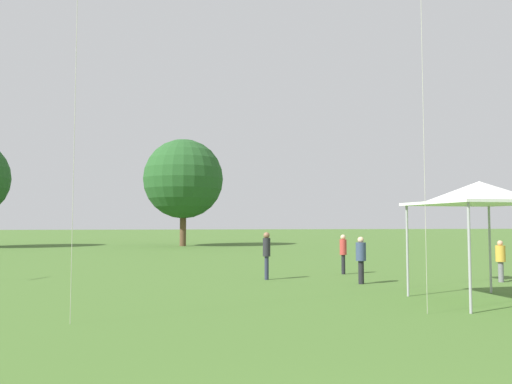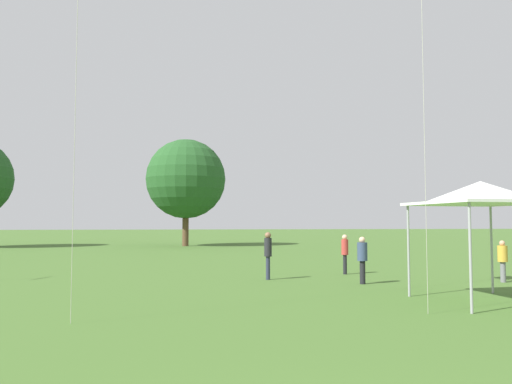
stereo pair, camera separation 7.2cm
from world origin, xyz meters
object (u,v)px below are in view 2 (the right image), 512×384
object	(u,v)px
person_standing_0	(268,250)
canopy_tent	(481,193)
person_standing_2	(503,258)
person_standing_4	(345,250)
person_standing_3	(362,256)
distant_tree_1	(186,179)

from	to	relation	value
person_standing_0	canopy_tent	xyz separation A→B (m)	(5.00, -6.15, 1.88)
person_standing_2	canopy_tent	xyz separation A→B (m)	(-3.41, -4.12, 2.10)
person_standing_2	person_standing_4	size ratio (longest dim) A/B	0.91
person_standing_3	distant_tree_1	bearing A→B (deg)	176.96
person_standing_2	distant_tree_1	bearing A→B (deg)	-70.77
person_standing_4	canopy_tent	xyz separation A→B (m)	(1.45, -7.66, 1.98)
person_standing_4	distant_tree_1	world-z (taller)	distant_tree_1
person_standing_4	distant_tree_1	xyz separation A→B (m)	(-6.72, 26.20, 5.20)
person_standing_2	person_standing_4	world-z (taller)	person_standing_4
person_standing_3	canopy_tent	world-z (taller)	canopy_tent
person_standing_2	person_standing_0	bearing A→B (deg)	-15.59
person_standing_0	person_standing_2	bearing A→B (deg)	-98.50
canopy_tent	person_standing_0	bearing A→B (deg)	129.12
person_standing_2	person_standing_4	xyz separation A→B (m)	(-4.85, 3.53, 0.12)
person_standing_0	person_standing_3	distance (m)	3.61
person_standing_3	distant_tree_1	size ratio (longest dim) A/B	0.17
person_standing_4	person_standing_0	bearing A→B (deg)	2.56
person_standing_2	person_standing_3	size ratio (longest dim) A/B	0.91
person_standing_3	canopy_tent	distance (m)	5.14
person_standing_0	canopy_tent	world-z (taller)	canopy_tent
person_standing_0	distant_tree_1	size ratio (longest dim) A/B	0.18
canopy_tent	person_standing_2	bearing A→B (deg)	50.42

